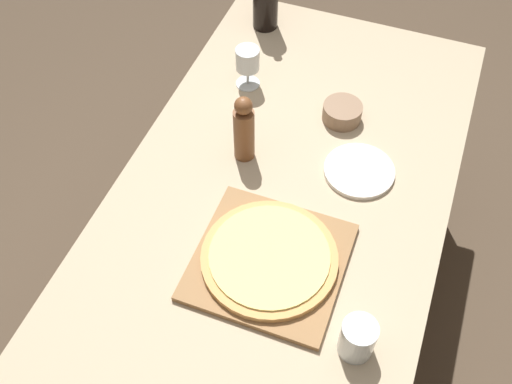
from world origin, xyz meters
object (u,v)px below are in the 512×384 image
Objects in this scene: pepper_mill at (244,130)px; wine_glass at (248,61)px; pizza at (269,257)px; small_bowl at (342,112)px.

wine_glass is (-0.10, 0.29, -0.01)m from pepper_mill.
pepper_mill is 1.61× the size of wine_glass.
pizza is 0.38m from pepper_mill.
wine_glass is at bearing 109.12° from pepper_mill.
pizza is 2.91× the size of small_bowl.
pizza is 1.56× the size of pepper_mill.
small_bowl is at bearing 46.97° from pepper_mill.
small_bowl is at bearing 86.56° from pizza.
wine_glass reaches higher than small_bowl.
pizza is at bearing -93.44° from small_bowl.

